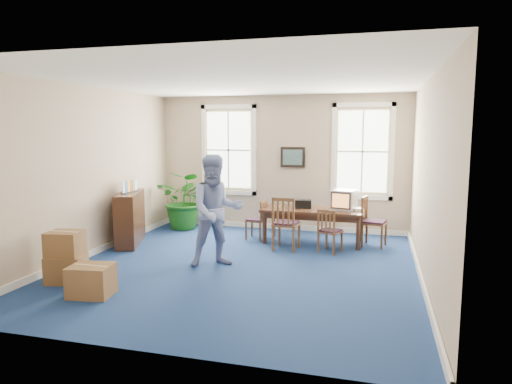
% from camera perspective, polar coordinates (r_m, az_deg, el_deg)
% --- Properties ---
extents(floor, '(6.50, 6.50, 0.00)m').
position_cam_1_polar(floor, '(8.11, -1.81, -9.31)').
color(floor, navy).
rests_on(floor, ground).
extents(ceiling, '(6.50, 6.50, 0.00)m').
position_cam_1_polar(ceiling, '(7.80, -1.91, 13.79)').
color(ceiling, white).
rests_on(ceiling, ground).
extents(wall_back, '(6.50, 0.00, 6.50)m').
position_cam_1_polar(wall_back, '(10.93, 3.10, 3.62)').
color(wall_back, tan).
rests_on(wall_back, ground).
extents(wall_front, '(6.50, 0.00, 6.50)m').
position_cam_1_polar(wall_front, '(4.80, -13.18, -1.71)').
color(wall_front, tan).
rests_on(wall_front, ground).
extents(wall_left, '(0.00, 6.50, 6.50)m').
position_cam_1_polar(wall_left, '(9.13, -20.21, 2.37)').
color(wall_left, tan).
rests_on(wall_left, ground).
extents(wall_right, '(0.00, 6.50, 6.50)m').
position_cam_1_polar(wall_right, '(7.50, 20.66, 1.30)').
color(wall_right, tan).
rests_on(wall_right, ground).
extents(baseboard_back, '(6.00, 0.04, 0.12)m').
position_cam_1_polar(baseboard_back, '(11.12, 3.01, -4.33)').
color(baseboard_back, white).
rests_on(baseboard_back, ground).
extents(baseboard_left, '(0.04, 6.50, 0.12)m').
position_cam_1_polar(baseboard_left, '(9.36, -19.62, -7.06)').
color(baseboard_left, white).
rests_on(baseboard_left, ground).
extents(baseboard_right, '(0.04, 6.50, 0.12)m').
position_cam_1_polar(baseboard_right, '(7.80, 19.90, -10.00)').
color(baseboard_right, white).
rests_on(baseboard_right, ground).
extents(window_left, '(1.40, 0.12, 2.20)m').
position_cam_1_polar(window_left, '(11.24, -3.43, 5.26)').
color(window_left, white).
rests_on(window_left, ground).
extents(window_right, '(1.40, 0.12, 2.20)m').
position_cam_1_polar(window_right, '(10.67, 13.16, 4.94)').
color(window_right, white).
rests_on(window_right, ground).
extents(wall_picture, '(0.58, 0.06, 0.48)m').
position_cam_1_polar(wall_picture, '(10.82, 4.61, 4.36)').
color(wall_picture, black).
rests_on(wall_picture, ground).
extents(conference_table, '(2.16, 1.03, 0.73)m').
position_cam_1_polar(conference_table, '(9.81, 7.15, -4.18)').
color(conference_table, '#3E2315').
rests_on(conference_table, ground).
extents(crt_tv, '(0.57, 0.60, 0.42)m').
position_cam_1_polar(crt_tv, '(9.70, 10.95, -0.97)').
color(crt_tv, '#B7B7BC').
rests_on(crt_tv, conference_table).
extents(game_console, '(0.25, 0.28, 0.06)m').
position_cam_1_polar(game_console, '(9.66, 12.62, -2.12)').
color(game_console, white).
rests_on(game_console, conference_table).
extents(equipment_bag, '(0.40, 0.31, 0.18)m').
position_cam_1_polar(equipment_bag, '(9.81, 5.83, -1.47)').
color(equipment_bag, black).
rests_on(equipment_bag, conference_table).
extents(chair_near_left, '(0.53, 0.53, 1.08)m').
position_cam_1_polar(chair_near_left, '(9.14, 3.82, -3.89)').
color(chair_near_left, brown).
rests_on(chair_near_left, ground).
extents(chair_near_right, '(0.51, 0.51, 0.87)m').
position_cam_1_polar(chair_near_right, '(9.04, 9.27, -4.79)').
color(chair_near_right, brown).
rests_on(chair_near_right, ground).
extents(chair_end_left, '(0.43, 0.43, 0.86)m').
position_cam_1_polar(chair_end_left, '(10.04, -0.01, -3.47)').
color(chair_end_left, brown).
rests_on(chair_end_left, ground).
extents(chair_end_right, '(0.55, 0.55, 1.02)m').
position_cam_1_polar(chair_end_right, '(9.70, 14.59, -3.62)').
color(chair_end_right, brown).
rests_on(chair_end_right, ground).
extents(man, '(1.20, 1.13, 1.96)m').
position_cam_1_polar(man, '(7.99, -5.00, -2.35)').
color(man, '#7E90C1').
rests_on(man, ground).
extents(credenza, '(0.84, 1.43, 1.08)m').
position_cam_1_polar(credenza, '(9.96, -15.46, -3.18)').
color(credenza, '#3E2315').
rests_on(credenza, ground).
extents(brochure_rack, '(0.34, 0.60, 0.27)m').
position_cam_1_polar(brochure_rack, '(9.85, -15.51, 0.68)').
color(brochure_rack, '#99999E').
rests_on(brochure_rack, credenza).
extents(potted_plant, '(1.37, 1.23, 1.41)m').
position_cam_1_polar(potted_plant, '(11.15, -8.80, -1.00)').
color(potted_plant, '#145013').
rests_on(potted_plant, ground).
extents(cardboard_boxes, '(1.77, 1.77, 0.85)m').
position_cam_1_polar(cardboard_boxes, '(7.76, -20.95, -7.32)').
color(cardboard_boxes, olive).
rests_on(cardboard_boxes, ground).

